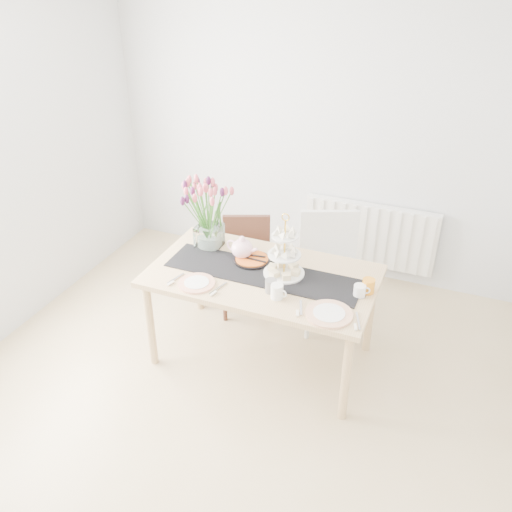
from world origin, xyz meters
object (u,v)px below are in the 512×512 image
at_px(radiator, 370,235).
at_px(tart_tin, 252,260).
at_px(chair_brown, 247,257).
at_px(cream_jug, 360,291).
at_px(mug_orange, 368,286).
at_px(plate_left, 197,283).
at_px(dining_table, 262,283).
at_px(tulip_vase, 208,204).
at_px(chair_white, 329,262).
at_px(teapot, 242,249).
at_px(mug_white, 277,291).
at_px(cake_stand, 284,260).
at_px(plate_right, 329,314).
at_px(mug_grey, 271,286).

height_order(radiator, tart_tin, tart_tin).
distance_m(radiator, chair_brown, 1.20).
relative_size(radiator, cream_jug, 14.87).
relative_size(mug_orange, plate_left, 0.39).
bearing_deg(dining_table, cream_jug, -1.30).
height_order(tulip_vase, plate_left, tulip_vase).
bearing_deg(chair_white, teapot, -158.75).
xyz_separation_m(cream_jug, mug_white, (-0.50, -0.23, 0.01)).
xyz_separation_m(chair_brown, cake_stand, (0.53, -0.57, 0.41)).
distance_m(chair_brown, chair_white, 0.71).
height_order(cake_stand, tart_tin, cake_stand).
height_order(chair_white, cake_stand, cake_stand).
xyz_separation_m(chair_brown, mug_orange, (1.12, -0.56, 0.34)).
bearing_deg(tart_tin, plate_left, -119.75).
bearing_deg(teapot, chair_brown, 120.04).
xyz_separation_m(mug_orange, plate_right, (-0.17, -0.34, -0.04)).
bearing_deg(plate_left, cream_jug, 14.72).
relative_size(radiator, teapot, 4.65).
distance_m(tart_tin, plate_right, 0.81).
height_order(tart_tin, mug_white, mug_white).
bearing_deg(cake_stand, plate_left, -146.63).
relative_size(tulip_vase, plate_right, 2.19).
relative_size(radiator, tulip_vase, 1.82).
height_order(dining_table, mug_white, mug_white).
xyz_separation_m(dining_table, plate_right, (0.57, -0.29, 0.08)).
bearing_deg(mug_white, cake_stand, 112.74).
height_order(chair_brown, cake_stand, cake_stand).
xyz_separation_m(chair_brown, plate_left, (0.01, -0.90, 0.29)).
xyz_separation_m(tart_tin, plate_left, (-0.24, -0.42, -0.01)).
xyz_separation_m(cream_jug, mug_grey, (-0.56, -0.17, 0.01)).
xyz_separation_m(tulip_vase, mug_grey, (0.65, -0.40, -0.32)).
bearing_deg(cream_jug, mug_orange, 39.20).
relative_size(cake_stand, tart_tin, 1.58).
distance_m(tulip_vase, teapot, 0.42).
xyz_separation_m(teapot, mug_orange, (0.96, -0.09, -0.03)).
bearing_deg(plate_left, dining_table, 38.64).
relative_size(chair_brown, chair_white, 0.85).
distance_m(cake_stand, mug_grey, 0.25).
height_order(dining_table, tart_tin, tart_tin).
height_order(chair_white, cream_jug, chair_white).
bearing_deg(cream_jug, dining_table, 161.72).
relative_size(tulip_vase, mug_grey, 7.05).
relative_size(dining_table, mug_grey, 17.13).
bearing_deg(radiator, cream_jug, -82.08).
distance_m(dining_table, mug_white, 0.34).
xyz_separation_m(tulip_vase, teapot, (0.30, -0.07, -0.28)).
distance_m(tart_tin, mug_grey, 0.41).
distance_m(chair_white, teapot, 0.79).
relative_size(tart_tin, plate_left, 1.05).
xyz_separation_m(tart_tin, mug_grey, (0.27, -0.31, 0.03)).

